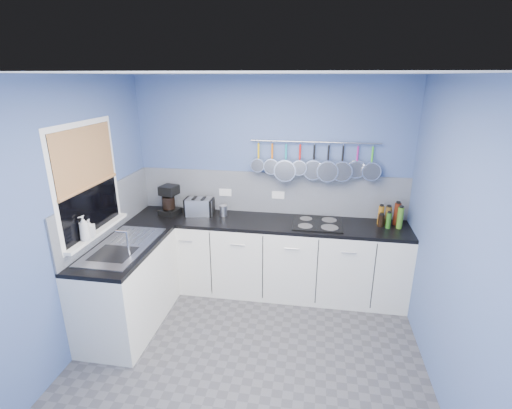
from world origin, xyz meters
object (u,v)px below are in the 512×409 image
(soap_bottle_b, at_px, (90,228))
(canister, at_px, (223,211))
(hob, at_px, (317,223))
(toaster, at_px, (199,207))
(soap_bottle_a, at_px, (84,228))
(coffee_maker, at_px, (169,200))
(paper_towel, at_px, (170,202))

(soap_bottle_b, height_order, canister, soap_bottle_b)
(hob, bearing_deg, toaster, 177.08)
(soap_bottle_a, relative_size, hob, 0.44)
(soap_bottle_a, distance_m, soap_bottle_b, 0.09)
(soap_bottle_a, distance_m, hob, 2.40)
(canister, bearing_deg, soap_bottle_b, -131.61)
(coffee_maker, bearing_deg, toaster, 20.50)
(paper_towel, relative_size, toaster, 0.83)
(paper_towel, relative_size, coffee_maker, 0.74)
(soap_bottle_b, xyz_separation_m, coffee_maker, (0.35, 1.07, -0.06))
(soap_bottle_a, xyz_separation_m, toaster, (0.71, 1.19, -0.17))
(soap_bottle_a, relative_size, canister, 1.86)
(toaster, bearing_deg, paper_towel, 163.90)
(soap_bottle_a, xyz_separation_m, soap_bottle_b, (0.00, 0.08, -0.03))
(hob, bearing_deg, soap_bottle_a, -152.01)
(coffee_maker, xyz_separation_m, toaster, (0.36, 0.04, -0.07))
(soap_bottle_a, distance_m, coffee_maker, 1.20)
(canister, bearing_deg, paper_towel, 178.06)
(soap_bottle_b, relative_size, canister, 1.34)
(canister, bearing_deg, soap_bottle_a, -129.66)
(canister, relative_size, hob, 0.23)
(soap_bottle_a, distance_m, toaster, 1.40)
(soap_bottle_b, bearing_deg, canister, 48.39)
(soap_bottle_a, bearing_deg, hob, 27.99)
(soap_bottle_a, height_order, canister, soap_bottle_a)
(soap_bottle_a, bearing_deg, canister, 50.34)
(soap_bottle_b, bearing_deg, coffee_maker, 71.90)
(hob, bearing_deg, soap_bottle_b, -153.73)
(soap_bottle_a, height_order, soap_bottle_b, soap_bottle_a)
(soap_bottle_a, relative_size, coffee_maker, 0.68)
(soap_bottle_a, height_order, coffee_maker, soap_bottle_a)
(soap_bottle_b, relative_size, paper_towel, 0.66)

